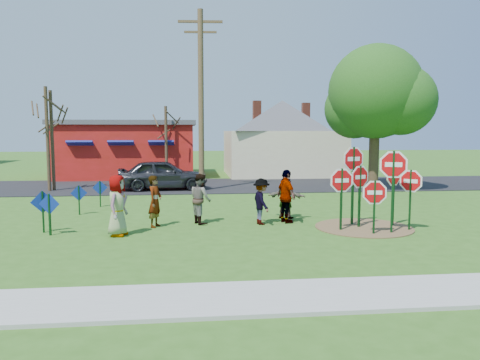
% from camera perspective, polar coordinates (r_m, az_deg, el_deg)
% --- Properties ---
extents(ground, '(120.00, 120.00, 0.00)m').
position_cam_1_polar(ground, '(16.08, -1.70, -5.48)').
color(ground, '#305919').
rests_on(ground, ground).
extents(sidewalk, '(22.00, 1.80, 0.08)m').
position_cam_1_polar(sidewalk, '(9.16, 1.91, -14.17)').
color(sidewalk, '#9E9E99').
rests_on(sidewalk, ground).
extents(road, '(120.00, 7.50, 0.04)m').
position_cam_1_polar(road, '(27.43, -3.57, -0.67)').
color(road, black).
rests_on(road, ground).
extents(dirt_patch, '(3.20, 3.20, 0.03)m').
position_cam_1_polar(dirt_patch, '(16.10, 14.85, -5.61)').
color(dirt_patch, brown).
rests_on(dirt_patch, ground).
extents(red_building, '(9.40, 7.69, 3.90)m').
position_cam_1_polar(red_building, '(34.00, -13.41, 3.76)').
color(red_building, maroon).
rests_on(red_building, ground).
extents(cream_house, '(9.40, 9.40, 6.50)m').
position_cam_1_polar(cream_house, '(34.38, 5.14, 5.52)').
color(cream_house, beige).
rests_on(cream_house, ground).
extents(stop_sign_a, '(1.05, 0.13, 2.16)m').
position_cam_1_polar(stop_sign_a, '(15.28, 12.27, -0.66)').
color(stop_sign_a, '#0F3714').
rests_on(stop_sign_a, ground).
extents(stop_sign_b, '(1.07, 0.36, 2.82)m').
position_cam_1_polar(stop_sign_b, '(16.24, 13.63, 1.71)').
color(stop_sign_b, '#0F3714').
rests_on(stop_sign_b, ground).
extents(stop_sign_c, '(1.11, 0.38, 2.75)m').
position_cam_1_polar(stop_sign_c, '(15.25, 18.17, 0.84)').
color(stop_sign_c, '#0F3714').
rests_on(stop_sign_c, ground).
extents(stop_sign_d, '(0.88, 0.46, 2.22)m').
position_cam_1_polar(stop_sign_d, '(16.46, 18.24, 0.01)').
color(stop_sign_d, '#0F3714').
rests_on(stop_sign_d, ground).
extents(stop_sign_e, '(1.01, 0.20, 1.82)m').
position_cam_1_polar(stop_sign_e, '(15.00, 16.08, -1.89)').
color(stop_sign_e, '#0F3714').
rests_on(stop_sign_e, ground).
extents(stop_sign_f, '(0.75, 0.66, 2.10)m').
position_cam_1_polar(stop_sign_f, '(15.88, 20.09, -0.61)').
color(stop_sign_f, '#0F3714').
rests_on(stop_sign_f, ground).
extents(stop_sign_g, '(0.94, 0.45, 2.20)m').
position_cam_1_polar(stop_sign_g, '(15.89, 14.40, -0.29)').
color(stop_sign_g, '#0F3714').
rests_on(stop_sign_g, ground).
extents(blue_diamond_a, '(0.65, 0.16, 1.31)m').
position_cam_1_polar(blue_diamond_a, '(15.48, -22.22, -3.33)').
color(blue_diamond_a, '#0F3714').
rests_on(blue_diamond_a, ground).
extents(blue_diamond_b, '(0.70, 0.23, 1.34)m').
position_cam_1_polar(blue_diamond_b, '(15.98, -22.91, -3.03)').
color(blue_diamond_b, '#0F3714').
rests_on(blue_diamond_b, ground).
extents(blue_diamond_c, '(0.61, 0.10, 1.14)m').
position_cam_1_polar(blue_diamond_c, '(18.90, -19.04, -1.92)').
color(blue_diamond_c, '#0F3714').
rests_on(blue_diamond_c, ground).
extents(blue_diamond_d, '(0.61, 0.09, 1.13)m').
position_cam_1_polar(blue_diamond_d, '(20.58, -16.70, -1.26)').
color(blue_diamond_d, '#0F3714').
rests_on(blue_diamond_d, ground).
extents(person_a, '(0.80, 1.03, 1.87)m').
position_cam_1_polar(person_a, '(14.74, -14.74, -3.03)').
color(person_a, '#3E3F89').
rests_on(person_a, ground).
extents(person_b, '(0.61, 0.74, 1.73)m').
position_cam_1_polar(person_b, '(15.83, -10.32, -2.58)').
color(person_b, '#297A70').
rests_on(person_b, ground).
extents(person_c, '(0.91, 1.02, 1.73)m').
position_cam_1_polar(person_c, '(16.24, -4.82, -2.28)').
color(person_c, brown).
rests_on(person_c, ground).
extents(person_d, '(0.77, 1.12, 1.59)m').
position_cam_1_polar(person_d, '(16.04, 2.62, -2.63)').
color(person_d, '#2F2E33').
rests_on(person_d, ground).
extents(person_e, '(0.77, 1.18, 1.87)m').
position_cam_1_polar(person_e, '(16.34, 5.66, -1.99)').
color(person_e, '#53305C').
rests_on(person_e, ground).
extents(person_f, '(1.46, 1.02, 1.52)m').
position_cam_1_polar(person_f, '(17.21, 5.59, -2.18)').
color(person_f, '#1D4929').
rests_on(person_f, ground).
extents(suv, '(4.88, 2.16, 1.63)m').
position_cam_1_polar(suv, '(25.62, -9.39, 0.67)').
color(suv, '#2C2C32').
rests_on(suv, road).
extents(utility_pole, '(2.31, 0.29, 9.44)m').
position_cam_1_polar(utility_pole, '(24.96, -4.78, 10.05)').
color(utility_pole, '#4C3823').
rests_on(utility_pole, ground).
extents(leafy_tree, '(5.46, 4.98, 7.76)m').
position_cam_1_polar(leafy_tree, '(26.24, 16.46, 9.69)').
color(leafy_tree, '#382819').
rests_on(leafy_tree, ground).
extents(bare_tree_west, '(1.80, 1.80, 5.50)m').
position_cam_1_polar(bare_tree_west, '(26.56, -22.48, 6.33)').
color(bare_tree_west, '#382819').
rests_on(bare_tree_west, ground).
extents(bare_tree_east, '(1.80, 1.80, 4.73)m').
position_cam_1_polar(bare_tree_east, '(29.55, -9.01, 5.66)').
color(bare_tree_east, '#382819').
rests_on(bare_tree_east, ground).
extents(bare_tree_mid, '(1.80, 1.80, 5.33)m').
position_cam_1_polar(bare_tree_mid, '(26.81, -21.99, 6.10)').
color(bare_tree_mid, '#382819').
rests_on(bare_tree_mid, ground).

